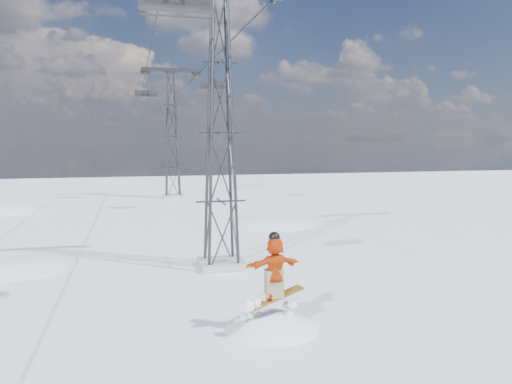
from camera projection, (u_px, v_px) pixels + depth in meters
ground at (245, 349)px, 12.56m from camera, size 120.00×120.00×0.00m
snow_terrain at (105, 365)px, 32.94m from camera, size 39.00×37.00×22.00m
lift_tower_near at (220, 134)px, 19.89m from camera, size 5.20×1.80×11.43m
lift_tower_far at (172, 137)px, 44.03m from camera, size 5.20×1.80×11.43m
haul_cables at (188, 47)px, 30.43m from camera, size 4.46×51.00×0.06m
snowboarder_jump at (271, 384)px, 14.08m from camera, size 4.40×4.40×6.74m
lift_chair_near at (177, 1)px, 13.14m from camera, size 1.98×0.57×2.46m
lift_chair_mid at (214, 86)px, 34.67m from camera, size 1.94×0.56×2.40m
lift_chair_far at (146, 94)px, 41.31m from camera, size 1.89×0.54×2.35m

